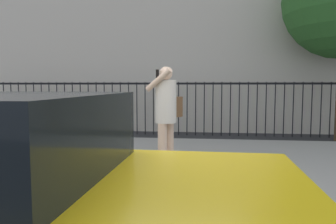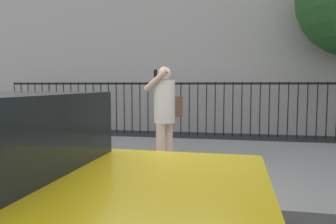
% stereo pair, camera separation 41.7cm
% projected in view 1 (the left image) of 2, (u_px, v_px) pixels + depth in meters
% --- Properties ---
extents(ground_plane, '(60.00, 60.00, 0.00)m').
position_uv_depth(ground_plane, '(149.00, 213.00, 3.75)').
color(ground_plane, '#28282B').
extents(sidewalk, '(28.00, 4.40, 0.15)m').
position_uv_depth(sidewalk, '(169.00, 162.00, 5.92)').
color(sidewalk, gray).
rests_on(sidewalk, ground).
extents(iron_fence, '(12.03, 0.04, 1.60)m').
position_uv_depth(iron_fence, '(183.00, 101.00, 9.50)').
color(iron_fence, black).
rests_on(iron_fence, ground).
extents(pedestrian_on_phone, '(0.57, 0.72, 1.65)m').
position_uv_depth(pedestrian_on_phone, '(167.00, 110.00, 5.13)').
color(pedestrian_on_phone, beige).
rests_on(pedestrian_on_phone, sidewalk).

